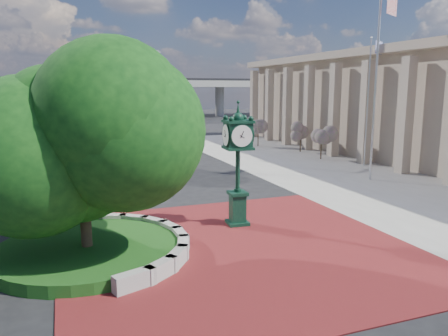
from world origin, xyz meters
TOP-DOWN VIEW (x-y plane):
  - ground at (0.00, 0.00)m, footprint 200.00×200.00m
  - plaza at (0.00, -1.00)m, footprint 12.00×12.00m
  - sidewalk at (16.00, 10.00)m, footprint 20.00×50.00m
  - planter_wall at (-2.71, -0.00)m, footprint 2.96×6.77m
  - grass_bed at (-5.00, 0.00)m, footprint 6.10×6.10m
  - overpass at (-0.22, 70.00)m, footprint 90.00×12.00m
  - tree_planter at (-5.00, 0.00)m, footprint 5.20×5.20m
  - tree_street at (-4.00, 18.00)m, footprint 4.40×4.40m
  - post_clock at (1.03, 1.49)m, footprint 1.12×1.12m
  - parked_car at (2.97, 39.61)m, footprint 3.00×4.41m
  - flagpole_a at (12.13, 7.01)m, footprint 1.66×0.84m
  - flagpole_b at (15.00, 11.25)m, footprint 1.34×0.70m
  - street_lamp_near at (1.28, 23.24)m, footprint 1.89×0.91m
  - street_lamp_far at (-1.43, 41.51)m, footprint 2.07×0.43m
  - shrub_near at (13.70, 14.95)m, footprint 1.20×1.20m
  - shrub_mid at (14.26, 19.14)m, footprint 1.20×1.20m
  - shrub_far at (12.38, 24.01)m, footprint 1.20×1.20m

SIDE VIEW (x-z plane):
  - ground at x=0.00m, z-range 0.00..0.00m
  - plaza at x=0.00m, z-range 0.00..0.04m
  - sidewalk at x=16.00m, z-range 0.00..0.04m
  - grass_bed at x=-5.00m, z-range 0.00..0.40m
  - planter_wall at x=-2.71m, z-range 0.00..0.54m
  - parked_car at x=2.97m, z-range 0.00..1.39m
  - shrub_near at x=13.70m, z-range 0.49..2.69m
  - shrub_mid at x=14.26m, z-range 0.49..2.69m
  - shrub_far at x=12.38m, z-range 0.49..2.69m
  - post_clock at x=1.03m, z-range 0.25..5.27m
  - tree_street at x=-4.00m, z-range 0.52..5.96m
  - tree_planter at x=-5.00m, z-range 0.56..6.89m
  - flagpole_b at x=15.00m, z-range 0.11..9.27m
  - street_lamp_near at x=1.28m, z-range 0.76..9.61m
  - street_lamp_far at x=-1.43m, z-range 0.80..10.04m
  - flagpole_a at x=12.13m, z-range 0.14..11.44m
  - overpass at x=-0.22m, z-range 2.79..10.29m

